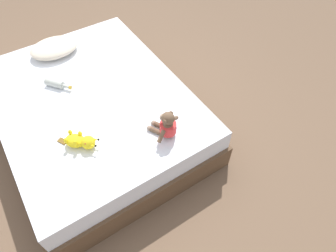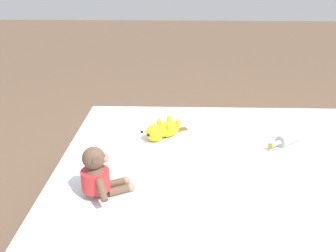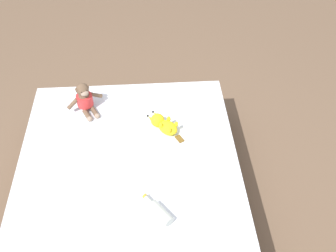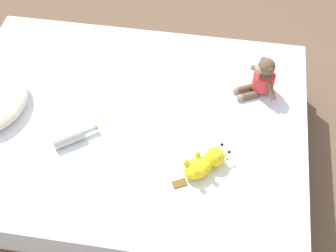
% 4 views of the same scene
% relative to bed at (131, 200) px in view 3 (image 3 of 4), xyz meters
% --- Properties ---
extents(ground_plane, '(16.00, 16.00, 0.00)m').
position_rel_bed_xyz_m(ground_plane, '(0.00, 0.00, -0.21)').
color(ground_plane, brown).
extents(bed, '(1.54, 1.98, 0.43)m').
position_rel_bed_xyz_m(bed, '(0.00, 0.00, 0.00)').
color(bed, brown).
rests_on(bed, ground_plane).
extents(plush_monkey, '(0.27, 0.25, 0.24)m').
position_rel_bed_xyz_m(plush_monkey, '(0.32, -0.70, 0.32)').
color(plush_monkey, brown).
rests_on(plush_monkey, bed).
extents(plush_yellow_creature, '(0.27, 0.27, 0.10)m').
position_rel_bed_xyz_m(plush_yellow_creature, '(-0.26, -0.45, 0.27)').
color(plush_yellow_creature, yellow).
rests_on(plush_yellow_creature, bed).
extents(glass_bottle, '(0.19, 0.22, 0.07)m').
position_rel_bed_xyz_m(glass_bottle, '(-0.20, 0.26, 0.25)').
color(glass_bottle, '#B7BCB2').
rests_on(glass_bottle, bed).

